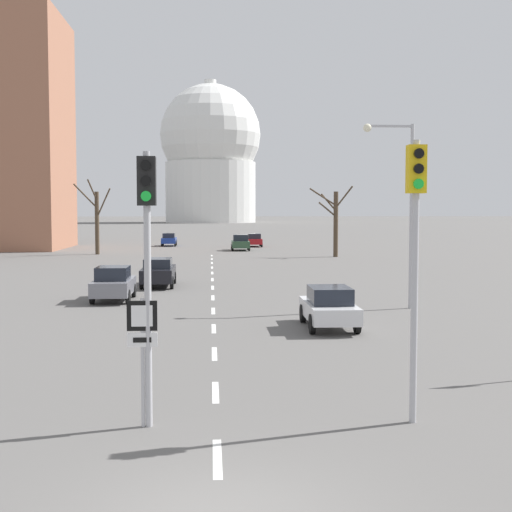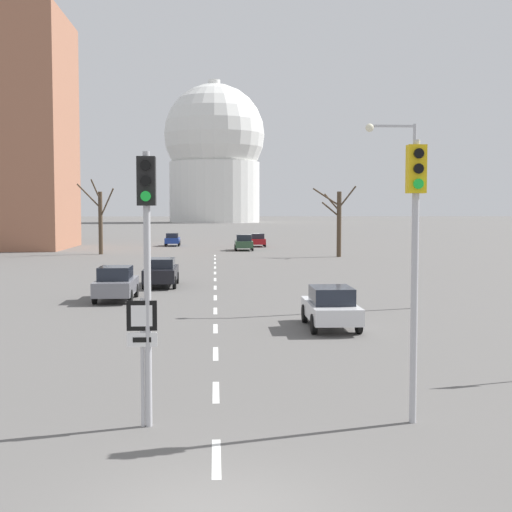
# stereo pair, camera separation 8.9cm
# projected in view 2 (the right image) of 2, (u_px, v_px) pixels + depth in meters

# --- Properties ---
(lane_stripe_0) EXTENTS (0.16, 2.00, 0.01)m
(lane_stripe_0) POSITION_uv_depth(u_px,v_px,m) (216.00, 458.00, 12.43)
(lane_stripe_0) COLOR silver
(lane_stripe_0) RESTS_ON ground_plane
(lane_stripe_1) EXTENTS (0.16, 2.00, 0.01)m
(lane_stripe_1) POSITION_uv_depth(u_px,v_px,m) (216.00, 392.00, 16.92)
(lane_stripe_1) COLOR silver
(lane_stripe_1) RESTS_ON ground_plane
(lane_stripe_2) EXTENTS (0.16, 2.00, 0.01)m
(lane_stripe_2) POSITION_uv_depth(u_px,v_px,m) (216.00, 354.00, 21.40)
(lane_stripe_2) COLOR silver
(lane_stripe_2) RESTS_ON ground_plane
(lane_stripe_3) EXTENTS (0.16, 2.00, 0.01)m
(lane_stripe_3) POSITION_uv_depth(u_px,v_px,m) (215.00, 329.00, 25.88)
(lane_stripe_3) COLOR silver
(lane_stripe_3) RESTS_ON ground_plane
(lane_stripe_4) EXTENTS (0.16, 2.00, 0.01)m
(lane_stripe_4) POSITION_uv_depth(u_px,v_px,m) (215.00, 311.00, 30.36)
(lane_stripe_4) COLOR silver
(lane_stripe_4) RESTS_ON ground_plane
(lane_stripe_5) EXTENTS (0.16, 2.00, 0.01)m
(lane_stripe_5) POSITION_uv_depth(u_px,v_px,m) (215.00, 298.00, 34.85)
(lane_stripe_5) COLOR silver
(lane_stripe_5) RESTS_ON ground_plane
(lane_stripe_6) EXTENTS (0.16, 2.00, 0.01)m
(lane_stripe_6) POSITION_uv_depth(u_px,v_px,m) (215.00, 288.00, 39.33)
(lane_stripe_6) COLOR silver
(lane_stripe_6) RESTS_ON ground_plane
(lane_stripe_7) EXTENTS (0.16, 2.00, 0.01)m
(lane_stripe_7) POSITION_uv_depth(u_px,v_px,m) (215.00, 280.00, 43.81)
(lane_stripe_7) COLOR silver
(lane_stripe_7) RESTS_ON ground_plane
(lane_stripe_8) EXTENTS (0.16, 2.00, 0.01)m
(lane_stripe_8) POSITION_uv_depth(u_px,v_px,m) (215.00, 273.00, 48.29)
(lane_stripe_8) COLOR silver
(lane_stripe_8) RESTS_ON ground_plane
(lane_stripe_9) EXTENTS (0.16, 2.00, 0.01)m
(lane_stripe_9) POSITION_uv_depth(u_px,v_px,m) (215.00, 268.00, 52.78)
(lane_stripe_9) COLOR silver
(lane_stripe_9) RESTS_ON ground_plane
(lane_stripe_10) EXTENTS (0.16, 2.00, 0.01)m
(lane_stripe_10) POSITION_uv_depth(u_px,v_px,m) (215.00, 263.00, 57.26)
(lane_stripe_10) COLOR silver
(lane_stripe_10) RESTS_ON ground_plane
(lane_stripe_11) EXTENTS (0.16, 2.00, 0.01)m
(lane_stripe_11) POSITION_uv_depth(u_px,v_px,m) (215.00, 259.00, 61.74)
(lane_stripe_11) COLOR silver
(lane_stripe_11) RESTS_ON ground_plane
(lane_stripe_12) EXTENTS (0.16, 2.00, 0.01)m
(lane_stripe_12) POSITION_uv_depth(u_px,v_px,m) (215.00, 256.00, 66.22)
(lane_stripe_12) COLOR silver
(lane_stripe_12) RESTS_ON ground_plane
(traffic_signal_centre_tall) EXTENTS (0.36, 0.34, 5.47)m
(traffic_signal_centre_tall) POSITION_uv_depth(u_px,v_px,m) (147.00, 237.00, 14.02)
(traffic_signal_centre_tall) COLOR #B2B2B7
(traffic_signal_centre_tall) RESTS_ON ground_plane
(traffic_signal_near_right) EXTENTS (0.36, 0.34, 5.72)m
(traffic_signal_near_right) POSITION_uv_depth(u_px,v_px,m) (415.00, 228.00, 14.25)
(traffic_signal_near_right) COLOR #B2B2B7
(traffic_signal_near_right) RESTS_ON ground_plane
(route_sign_post) EXTENTS (0.60, 0.08, 2.59)m
(route_sign_post) POSITION_uv_depth(u_px,v_px,m) (142.00, 339.00, 14.12)
(route_sign_post) COLOR #B2B2B7
(route_sign_post) RESTS_ON ground_plane
(street_lamp_right) EXTENTS (2.23, 0.36, 8.00)m
(street_lamp_right) POSITION_uv_depth(u_px,v_px,m) (405.00, 195.00, 30.78)
(street_lamp_right) COLOR #B2B2B7
(street_lamp_right) RESTS_ON ground_plane
(sedan_near_left) EXTENTS (1.70, 3.87, 1.51)m
(sedan_near_left) POSITION_uv_depth(u_px,v_px,m) (172.00, 239.00, 83.33)
(sedan_near_left) COLOR navy
(sedan_near_left) RESTS_ON ground_plane
(sedan_near_right) EXTENTS (1.82, 4.55, 1.59)m
(sedan_near_right) POSITION_uv_depth(u_px,v_px,m) (161.00, 272.00, 39.96)
(sedan_near_right) COLOR black
(sedan_near_right) RESTS_ON ground_plane
(sedan_mid_centre) EXTENTS (1.80, 3.97, 1.64)m
(sedan_mid_centre) POSITION_uv_depth(u_px,v_px,m) (116.00, 283.00, 33.77)
(sedan_mid_centre) COLOR slate
(sedan_mid_centre) RESTS_ON ground_plane
(sedan_far_left) EXTENTS (1.77, 3.81, 1.51)m
(sedan_far_left) POSITION_uv_depth(u_px,v_px,m) (258.00, 240.00, 81.84)
(sedan_far_left) COLOR maroon
(sedan_far_left) RESTS_ON ground_plane
(sedan_far_right) EXTENTS (1.76, 4.07, 1.53)m
(sedan_far_right) POSITION_uv_depth(u_px,v_px,m) (331.00, 307.00, 25.96)
(sedan_far_right) COLOR silver
(sedan_far_right) RESTS_ON ground_plane
(sedan_distant_centre) EXTENTS (1.89, 3.86, 1.67)m
(sedan_distant_centre) POSITION_uv_depth(u_px,v_px,m) (244.00, 243.00, 74.46)
(sedan_distant_centre) COLOR #2D4C33
(sedan_distant_centre) RESTS_ON ground_plane
(bare_tree_left_near) EXTENTS (3.36, 2.93, 7.08)m
(bare_tree_left_near) POSITION_uv_depth(u_px,v_px,m) (100.00, 219.00, 67.82)
(bare_tree_left_near) COLOR #473828
(bare_tree_left_near) RESTS_ON ground_plane
(bare_tree_right_near) EXTENTS (3.68, 2.13, 6.42)m
(bare_tree_right_near) POSITION_uv_depth(u_px,v_px,m) (338.00, 220.00, 64.36)
(bare_tree_right_near) COLOR #473828
(bare_tree_right_near) RESTS_ON ground_plane
(capitol_dome) EXTENTS (31.94, 31.94, 45.11)m
(capitol_dome) POSITION_uv_depth(u_px,v_px,m) (214.00, 153.00, 226.93)
(capitol_dome) COLOR silver
(capitol_dome) RESTS_ON ground_plane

